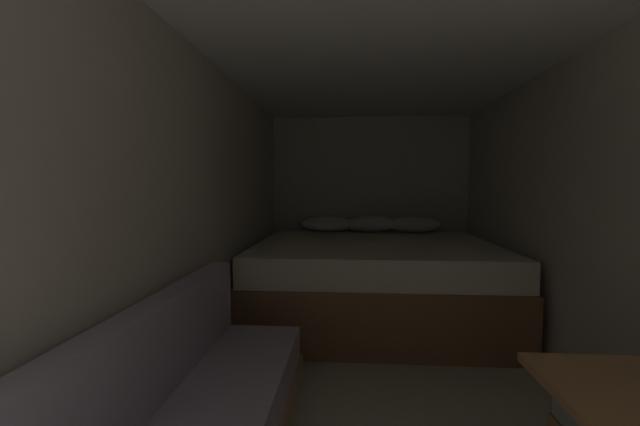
# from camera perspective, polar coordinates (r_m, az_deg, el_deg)

# --- Properties ---
(ground_plane) EXTENTS (6.96, 6.96, 0.00)m
(ground_plane) POSITION_cam_1_polar(r_m,az_deg,el_deg) (2.73, 9.41, -23.86)
(ground_plane) COLOR #A39984
(wall_back) EXTENTS (2.42, 0.05, 2.09)m
(wall_back) POSITION_cam_1_polar(r_m,az_deg,el_deg) (4.93, 6.93, 1.19)
(wall_back) COLOR beige
(wall_back) RESTS_ON ground
(wall_left) EXTENTS (0.05, 4.96, 2.09)m
(wall_left) POSITION_cam_1_polar(r_m,az_deg,el_deg) (2.60, -17.27, -1.22)
(wall_left) COLOR beige
(wall_left) RESTS_ON ground
(wall_right) EXTENTS (0.05, 4.96, 2.09)m
(wall_right) POSITION_cam_1_polar(r_m,az_deg,el_deg) (2.81, 34.55, -1.37)
(wall_right) COLOR beige
(wall_right) RESTS_ON ground
(ceiling_slab) EXTENTS (2.42, 4.96, 0.05)m
(ceiling_slab) POSITION_cam_1_polar(r_m,az_deg,el_deg) (2.57, 9.97, 23.11)
(ceiling_slab) COLOR white
(ceiling_slab) RESTS_ON wall_left
(bed) EXTENTS (2.20, 2.01, 0.92)m
(bed) POSITION_cam_1_polar(r_m,az_deg,el_deg) (3.97, 7.57, -9.12)
(bed) COLOR brown
(bed) RESTS_ON ground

